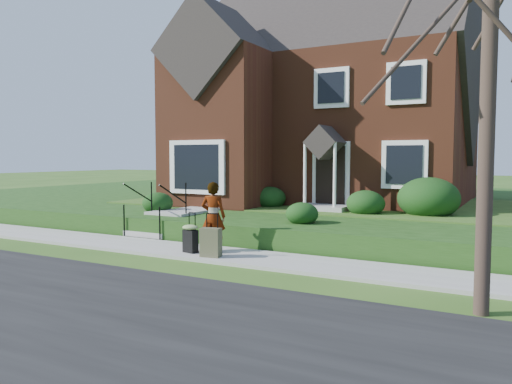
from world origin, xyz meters
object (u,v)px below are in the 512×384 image
Objects in this scene: suitcase_black at (190,237)px; woman at (213,216)px; front_steps at (164,220)px; suitcase_olive at (211,242)px.

woman is at bearing 67.04° from suitcase_black.
woman is 1.74× the size of suitcase_black.
front_steps reaches higher than suitcase_black.
suitcase_olive is at bearing 105.90° from woman.
suitcase_olive reaches higher than suitcase_black.
suitcase_black is at bearing 155.50° from suitcase_olive.
suitcase_olive is at bearing -35.78° from front_steps.
suitcase_olive is at bearing -2.19° from suitcase_black.
front_steps is 3.27m from suitcase_black.
front_steps is 3.95m from suitcase_olive.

